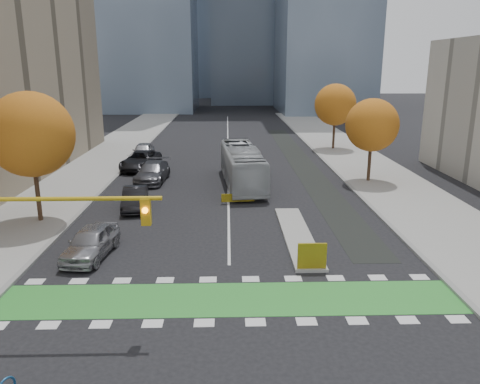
{
  "coord_description": "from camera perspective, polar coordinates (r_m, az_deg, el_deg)",
  "views": [
    {
      "loc": [
        -0.04,
        -16.64,
        9.71
      ],
      "look_at": [
        0.62,
        7.97,
        3.0
      ],
      "focal_mm": 35.0,
      "sensor_mm": 36.0,
      "label": 1
    }
  ],
  "objects": [
    {
      "name": "ground",
      "position": [
        19.26,
        -1.25,
        -15.02
      ],
      "size": [
        300.0,
        300.0,
        0.0
      ],
      "primitive_type": "plane",
      "color": "black",
      "rests_on": "ground"
    },
    {
      "name": "sidewalk_west",
      "position": [
        40.2,
        -21.05,
        0.34
      ],
      "size": [
        7.0,
        120.0,
        0.15
      ],
      "primitive_type": "cube",
      "color": "gray",
      "rests_on": "ground"
    },
    {
      "name": "sidewalk_east",
      "position": [
        40.23,
        18.18,
        0.61
      ],
      "size": [
        7.0,
        120.0,
        0.15
      ],
      "primitive_type": "cube",
      "color": "gray",
      "rests_on": "ground"
    },
    {
      "name": "curb_west",
      "position": [
        39.17,
        -16.22,
        0.39
      ],
      "size": [
        0.3,
        120.0,
        0.16
      ],
      "primitive_type": "cube",
      "color": "gray",
      "rests_on": "ground"
    },
    {
      "name": "curb_east",
      "position": [
        39.19,
        13.36,
        0.59
      ],
      "size": [
        0.3,
        120.0,
        0.16
      ],
      "primitive_type": "cube",
      "color": "gray",
      "rests_on": "ground"
    },
    {
      "name": "bike_crossing",
      "position": [
        20.57,
        -1.28,
        -12.9
      ],
      "size": [
        20.0,
        3.0,
        0.01
      ],
      "primitive_type": "cube",
      "color": "#2E8D30",
      "rests_on": "ground"
    },
    {
      "name": "centre_line",
      "position": [
        57.46,
        -1.49,
        5.51
      ],
      "size": [
        0.15,
        70.0,
        0.01
      ],
      "primitive_type": "cube",
      "color": "silver",
      "rests_on": "ground"
    },
    {
      "name": "bike_lane_paint",
      "position": [
        48.23,
        7.5,
        3.5
      ],
      "size": [
        2.5,
        50.0,
        0.01
      ],
      "primitive_type": "cube",
      "color": "black",
      "rests_on": "ground"
    },
    {
      "name": "median_island",
      "position": [
        27.68,
        6.98,
        -5.23
      ],
      "size": [
        1.6,
        10.0,
        0.16
      ],
      "primitive_type": "cube",
      "color": "gray",
      "rests_on": "ground"
    },
    {
      "name": "hazard_board",
      "position": [
        23.02,
        8.77,
        -7.71
      ],
      "size": [
        1.4,
        0.12,
        1.3
      ],
      "primitive_type": "cube",
      "color": "yellow",
      "rests_on": "median_island"
    },
    {
      "name": "tree_west",
      "position": [
        31.3,
        -24.15,
        6.41
      ],
      "size": [
        5.2,
        5.2,
        8.22
      ],
      "color": "#332114",
      "rests_on": "ground"
    },
    {
      "name": "tree_east_near",
      "position": [
        40.76,
        15.81,
        7.85
      ],
      "size": [
        4.4,
        4.4,
        7.08
      ],
      "color": "#332114",
      "rests_on": "ground"
    },
    {
      "name": "tree_east_far",
      "position": [
        56.23,
        11.54,
        10.38
      ],
      "size": [
        4.8,
        4.8,
        7.65
      ],
      "color": "#332114",
      "rests_on": "ground"
    },
    {
      "name": "traffic_signal_west",
      "position": [
        18.83,
        -26.29,
        -3.93
      ],
      "size": [
        8.53,
        0.56,
        5.2
      ],
      "color": "#BF9914",
      "rests_on": "ground"
    },
    {
      "name": "bus",
      "position": [
        38.85,
        0.25,
        3.22
      ],
      "size": [
        3.69,
        11.8,
        3.23
      ],
      "primitive_type": "imported",
      "rotation": [
        0.0,
        0.0,
        0.09
      ],
      "color": "#AFB3B7",
      "rests_on": "ground"
    },
    {
      "name": "parked_car_a",
      "position": [
        25.64,
        -17.73,
        -5.84
      ],
      "size": [
        2.42,
        4.88,
        1.6
      ],
      "primitive_type": "imported",
      "rotation": [
        0.0,
        0.0,
        -0.12
      ],
      "color": "#95959A",
      "rests_on": "ground"
    },
    {
      "name": "parked_car_b",
      "position": [
        33.25,
        -12.68,
        -0.77
      ],
      "size": [
        2.07,
        4.68,
        1.49
      ],
      "primitive_type": "imported",
      "rotation": [
        0.0,
        0.0,
        0.11
      ],
      "color": "black",
      "rests_on": "ground"
    },
    {
      "name": "parked_car_c",
      "position": [
        40.76,
        -10.63,
        2.4
      ],
      "size": [
        2.71,
        5.89,
        1.67
      ],
      "primitive_type": "imported",
      "rotation": [
        0.0,
        0.0,
        -0.07
      ],
      "color": "#4D4D52",
      "rests_on": "ground"
    },
    {
      "name": "parked_car_d",
      "position": [
        45.89,
        -12.01,
        3.78
      ],
      "size": [
        3.53,
        6.43,
        1.71
      ],
      "primitive_type": "imported",
      "rotation": [
        0.0,
        0.0,
        -0.12
      ],
      "color": "black",
      "rests_on": "ground"
    },
    {
      "name": "parked_car_e",
      "position": [
        50.84,
        -11.71,
        4.9
      ],
      "size": [
        2.13,
        5.09,
        1.72
      ],
      "primitive_type": "imported",
      "rotation": [
        0.0,
        0.0,
        0.02
      ],
      "color": "#A1A1A6",
      "rests_on": "ground"
    }
  ]
}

